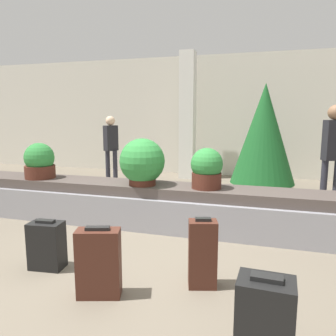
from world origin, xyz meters
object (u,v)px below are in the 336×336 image
pillar (188,116)px  decorated_tree (264,134)px  suitcase_1 (47,245)px  potted_plant_0 (142,163)px  potted_plant_2 (207,169)px  suitcase_2 (99,263)px  suitcase_4 (264,327)px  suitcase_0 (203,254)px  potted_plant_1 (40,162)px  traveler_1 (111,143)px  traveler_0 (333,147)px

pillar → decorated_tree: 2.19m
suitcase_1 → potted_plant_0: (0.49, 1.56, 0.69)m
pillar → potted_plant_2: size_ratio=5.72×
suitcase_1 → suitcase_2: 0.87m
suitcase_2 → suitcase_4: (1.42, -0.51, 0.00)m
suitcase_0 → potted_plant_0: potted_plant_0 is taller
potted_plant_1 → pillar: bearing=68.6°
traveler_1 → potted_plant_0: bearing=-117.6°
pillar → potted_plant_0: 3.95m
pillar → decorated_tree: bearing=-28.4°
potted_plant_1 → potted_plant_2: (2.70, 0.02, 0.01)m
traveler_0 → decorated_tree: bearing=-67.3°
suitcase_4 → traveler_0: (1.05, 4.15, 0.77)m
potted_plant_0 → traveler_1: 3.45m
traveler_0 → potted_plant_2: bearing=19.4°
traveler_0 → traveler_1: size_ratio=1.12×
suitcase_2 → decorated_tree: 5.02m
suitcase_2 → pillar: bearing=78.5°
suitcase_1 → potted_plant_0: bearing=66.1°
suitcase_2 → suitcase_4: bearing=-36.8°
suitcase_0 → pillar: bearing=89.1°
traveler_1 → decorated_tree: size_ratio=0.70×
potted_plant_0 → decorated_tree: decorated_tree is taller
pillar → suitcase_1: (-0.23, -5.45, -1.35)m
pillar → suitcase_0: (1.42, -5.35, -1.27)m
potted_plant_0 → decorated_tree: size_ratio=0.30×
potted_plant_1 → decorated_tree: bearing=39.7°
suitcase_2 → potted_plant_0: potted_plant_0 is taller
suitcase_2 → potted_plant_1: 2.89m
potted_plant_0 → potted_plant_2: (0.93, 0.05, -0.06)m
suitcase_4 → pillar: bearing=110.2°
decorated_tree → traveler_0: bearing=-44.2°
suitcase_2 → decorated_tree: size_ratio=0.29×
suitcase_0 → decorated_tree: (0.47, 4.33, 0.90)m
suitcase_0 → potted_plant_2: (-0.24, 1.52, 0.56)m
suitcase_2 → potted_plant_1: size_ratio=1.15×
pillar → potted_plant_2: bearing=-72.8°
suitcase_1 → traveler_0: size_ratio=0.30×
suitcase_0 → traveler_0: traveler_0 is taller
decorated_tree → suitcase_0: bearing=-96.3°
suitcase_2 → potted_plant_0: 2.02m
potted_plant_0 → potted_plant_1: size_ratio=1.19×
potted_plant_0 → traveler_1: (-1.92, 2.86, 0.00)m
potted_plant_2 → potted_plant_1: bearing=-179.5°
potted_plant_1 → decorated_tree: size_ratio=0.25×
potted_plant_0 → traveler_0: 3.29m
potted_plant_0 → potted_plant_1: bearing=179.0°
suitcase_0 → suitcase_4: size_ratio=1.03×
suitcase_0 → potted_plant_2: 1.63m
potted_plant_0 → suitcase_4: bearing=-54.2°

